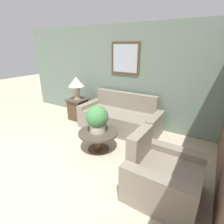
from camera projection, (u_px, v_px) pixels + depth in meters
name	position (u px, v px, depth m)	size (l,w,h in m)	color
ground_plane	(14.00, 197.00, 2.55)	(20.00, 20.00, 0.00)	#BCAD93
wall_back	(123.00, 76.00, 4.73)	(7.00, 0.09, 2.60)	slate
couch_main	(120.00, 118.00, 4.54)	(2.08, 0.88, 0.93)	gray
armchair	(162.00, 176.00, 2.53)	(0.99, 0.98, 0.93)	gray
coffee_table	(98.00, 137.00, 3.62)	(0.81, 0.81, 0.43)	#4C3823
side_table	(78.00, 109.00, 5.19)	(0.53, 0.53, 0.63)	#4C3823
table_lamp	(76.00, 84.00, 4.93)	(0.45, 0.45, 0.64)	tan
potted_plant_on_table	(97.00, 118.00, 3.48)	(0.45, 0.45, 0.55)	beige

